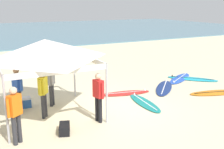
# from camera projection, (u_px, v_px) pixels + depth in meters

# --- Properties ---
(ground_plane) EXTENTS (80.00, 80.00, 0.00)m
(ground_plane) POSITION_uv_depth(u_px,v_px,m) (115.00, 107.00, 10.55)
(ground_plane) COLOR beige
(sea) EXTENTS (80.00, 36.00, 0.10)m
(sea) POSITION_uv_depth(u_px,v_px,m) (7.00, 31.00, 39.44)
(sea) COLOR #568499
(sea) RESTS_ON ground
(canopy_tent) EXTENTS (3.26, 3.26, 2.75)m
(canopy_tent) POSITION_uv_depth(u_px,v_px,m) (45.00, 50.00, 9.25)
(canopy_tent) COLOR #B7B7BC
(canopy_tent) RESTS_ON ground
(surfboard_blue) EXTENTS (2.50, 1.88, 0.19)m
(surfboard_blue) POSITION_uv_depth(u_px,v_px,m) (180.00, 78.00, 14.51)
(surfboard_blue) COLOR blue
(surfboard_blue) RESTS_ON ground
(surfboard_navy) EXTENTS (2.28, 2.33, 0.19)m
(surfboard_navy) POSITION_uv_depth(u_px,v_px,m) (164.00, 88.00, 12.89)
(surfboard_navy) COLOR navy
(surfboard_navy) RESTS_ON ground
(surfboard_red) EXTENTS (2.33, 1.05, 0.19)m
(surfboard_red) POSITION_uv_depth(u_px,v_px,m) (126.00, 93.00, 12.12)
(surfboard_red) COLOR red
(surfboard_red) RESTS_ON ground
(surfboard_orange) EXTENTS (2.67, 1.36, 0.19)m
(surfboard_orange) POSITION_uv_depth(u_px,v_px,m) (217.00, 92.00, 12.19)
(surfboard_orange) COLOR orange
(surfboard_orange) RESTS_ON ground
(surfboard_teal) EXTENTS (0.83, 2.31, 0.19)m
(surfboard_teal) POSITION_uv_depth(u_px,v_px,m) (145.00, 103.00, 10.93)
(surfboard_teal) COLOR #19847F
(surfboard_teal) RESTS_ON ground
(surfboard_cyan) EXTENTS (2.29, 2.36, 0.19)m
(surfboard_cyan) POSITION_uv_depth(u_px,v_px,m) (192.00, 79.00, 14.43)
(surfboard_cyan) COLOR #23B2CC
(surfboard_cyan) RESTS_ON ground
(person_grey) EXTENTS (0.38, 0.48, 1.71)m
(person_grey) POSITION_uv_depth(u_px,v_px,m) (51.00, 82.00, 10.48)
(person_grey) COLOR #2D2D33
(person_grey) RESTS_ON ground
(person_blue) EXTENTS (0.35, 0.51, 1.71)m
(person_blue) POSITION_uv_depth(u_px,v_px,m) (17.00, 87.00, 9.76)
(person_blue) COLOR #2D2D33
(person_blue) RESTS_ON ground
(person_orange) EXTENTS (0.46, 0.39, 1.71)m
(person_orange) POSITION_uv_depth(u_px,v_px,m) (15.00, 111.00, 7.56)
(person_orange) COLOR #2D2D33
(person_orange) RESTS_ON ground
(person_red) EXTENTS (0.29, 0.54, 1.71)m
(person_red) POSITION_uv_depth(u_px,v_px,m) (98.00, 94.00, 9.01)
(person_red) COLOR black
(person_red) RESTS_ON ground
(person_yellow) EXTENTS (0.39, 0.46, 1.71)m
(person_yellow) POSITION_uv_depth(u_px,v_px,m) (43.00, 91.00, 9.37)
(person_yellow) COLOR #2D2D33
(person_yellow) RESTS_ON ground
(gear_bag_near_tent) EXTENTS (0.50, 0.67, 0.28)m
(gear_bag_near_tent) POSITION_uv_depth(u_px,v_px,m) (64.00, 129.00, 8.42)
(gear_bag_near_tent) COLOR black
(gear_bag_near_tent) RESTS_ON ground
(cooler_box) EXTENTS (0.50, 0.36, 0.39)m
(cooler_box) POSITION_uv_depth(u_px,v_px,m) (24.00, 103.00, 10.49)
(cooler_box) COLOR #2D60B7
(cooler_box) RESTS_ON ground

